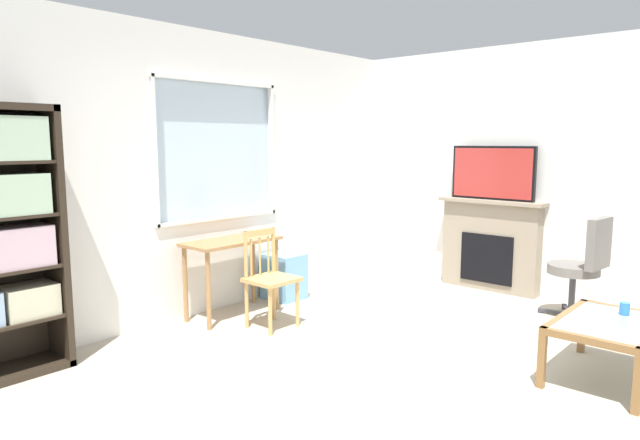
{
  "coord_description": "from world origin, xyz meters",
  "views": [
    {
      "loc": [
        -3.5,
        -2.16,
        1.7
      ],
      "look_at": [
        -0.07,
        0.87,
        1.06
      ],
      "focal_mm": 31.55,
      "sensor_mm": 36.0,
      "label": 1
    }
  ],
  "objects_px": {
    "tv": "(493,173)",
    "sippy_cup": "(625,308)",
    "plastic_drawer_unit": "(284,276)",
    "wooden_chair": "(269,277)",
    "coffee_table": "(608,329)",
    "desk_under_window": "(232,253)",
    "office_chair": "(583,263)",
    "fireplace": "(490,245)"
  },
  "relations": [
    {
      "from": "wooden_chair",
      "to": "office_chair",
      "type": "xyz_separation_m",
      "value": [
        2.13,
        -2.1,
        0.09
      ]
    },
    {
      "from": "fireplace",
      "to": "office_chair",
      "type": "distance_m",
      "value": 1.24
    },
    {
      "from": "plastic_drawer_unit",
      "to": "coffee_table",
      "type": "height_order",
      "value": "plastic_drawer_unit"
    },
    {
      "from": "desk_under_window",
      "to": "plastic_drawer_unit",
      "type": "relative_size",
      "value": 1.93
    },
    {
      "from": "wooden_chair",
      "to": "sippy_cup",
      "type": "xyz_separation_m",
      "value": [
        1.03,
        -2.72,
        0.02
      ]
    },
    {
      "from": "office_chair",
      "to": "sippy_cup",
      "type": "height_order",
      "value": "office_chair"
    },
    {
      "from": "desk_under_window",
      "to": "sippy_cup",
      "type": "distance_m",
      "value": 3.4
    },
    {
      "from": "tv",
      "to": "plastic_drawer_unit",
      "type": "bearing_deg",
      "value": 140.27
    },
    {
      "from": "sippy_cup",
      "to": "plastic_drawer_unit",
      "type": "bearing_deg",
      "value": 94.89
    },
    {
      "from": "fireplace",
      "to": "sippy_cup",
      "type": "xyz_separation_m",
      "value": [
        -1.56,
        -1.77,
        -0.05
      ]
    },
    {
      "from": "desk_under_window",
      "to": "fireplace",
      "type": "height_order",
      "value": "fireplace"
    },
    {
      "from": "wooden_chair",
      "to": "coffee_table",
      "type": "distance_m",
      "value": 2.79
    },
    {
      "from": "wooden_chair",
      "to": "plastic_drawer_unit",
      "type": "distance_m",
      "value": 0.96
    },
    {
      "from": "wooden_chair",
      "to": "tv",
      "type": "xyz_separation_m",
      "value": [
        2.58,
        -0.95,
        0.89
      ]
    },
    {
      "from": "plastic_drawer_unit",
      "to": "sippy_cup",
      "type": "xyz_separation_m",
      "value": [
        0.28,
        -3.28,
        0.23
      ]
    },
    {
      "from": "plastic_drawer_unit",
      "to": "fireplace",
      "type": "xyz_separation_m",
      "value": [
        1.84,
        -1.52,
        0.28
      ]
    },
    {
      "from": "tv",
      "to": "sippy_cup",
      "type": "xyz_separation_m",
      "value": [
        -1.54,
        -1.77,
        -0.87
      ]
    },
    {
      "from": "desk_under_window",
      "to": "office_chair",
      "type": "height_order",
      "value": "office_chair"
    },
    {
      "from": "tv",
      "to": "desk_under_window",
      "type": "bearing_deg",
      "value": 150.44
    },
    {
      "from": "coffee_table",
      "to": "sippy_cup",
      "type": "xyz_separation_m",
      "value": [
        0.25,
        -0.04,
        0.11
      ]
    },
    {
      "from": "coffee_table",
      "to": "office_chair",
      "type": "bearing_deg",
      "value": 23.36
    },
    {
      "from": "desk_under_window",
      "to": "wooden_chair",
      "type": "xyz_separation_m",
      "value": [
        0.01,
        -0.51,
        -0.16
      ]
    },
    {
      "from": "plastic_drawer_unit",
      "to": "desk_under_window",
      "type": "bearing_deg",
      "value": -176.24
    },
    {
      "from": "plastic_drawer_unit",
      "to": "fireplace",
      "type": "relative_size",
      "value": 0.41
    },
    {
      "from": "wooden_chair",
      "to": "plastic_drawer_unit",
      "type": "bearing_deg",
      "value": 36.89
    },
    {
      "from": "desk_under_window",
      "to": "tv",
      "type": "bearing_deg",
      "value": -29.56
    },
    {
      "from": "plastic_drawer_unit",
      "to": "office_chair",
      "type": "height_order",
      "value": "office_chair"
    },
    {
      "from": "sippy_cup",
      "to": "desk_under_window",
      "type": "bearing_deg",
      "value": 107.85
    },
    {
      "from": "fireplace",
      "to": "desk_under_window",
      "type": "bearing_deg",
      "value": 150.61
    },
    {
      "from": "desk_under_window",
      "to": "sippy_cup",
      "type": "bearing_deg",
      "value": -72.15
    },
    {
      "from": "plastic_drawer_unit",
      "to": "sippy_cup",
      "type": "distance_m",
      "value": 3.3
    },
    {
      "from": "wooden_chair",
      "to": "office_chair",
      "type": "relative_size",
      "value": 0.9
    },
    {
      "from": "plastic_drawer_unit",
      "to": "tv",
      "type": "xyz_separation_m",
      "value": [
        1.82,
        -1.52,
        1.1
      ]
    },
    {
      "from": "wooden_chair",
      "to": "plastic_drawer_unit",
      "type": "xyz_separation_m",
      "value": [
        0.75,
        0.56,
        -0.22
      ]
    },
    {
      "from": "office_chair",
      "to": "coffee_table",
      "type": "bearing_deg",
      "value": -156.64
    },
    {
      "from": "fireplace",
      "to": "coffee_table",
      "type": "distance_m",
      "value": 2.5
    },
    {
      "from": "plastic_drawer_unit",
      "to": "wooden_chair",
      "type": "bearing_deg",
      "value": -143.11
    },
    {
      "from": "wooden_chair",
      "to": "sippy_cup",
      "type": "bearing_deg",
      "value": -69.22
    },
    {
      "from": "office_chair",
      "to": "tv",
      "type": "bearing_deg",
      "value": 68.74
    },
    {
      "from": "wooden_chair",
      "to": "office_chair",
      "type": "distance_m",
      "value": 2.99
    },
    {
      "from": "fireplace",
      "to": "tv",
      "type": "relative_size",
      "value": 1.26
    },
    {
      "from": "wooden_chair",
      "to": "coffee_table",
      "type": "xyz_separation_m",
      "value": [
        0.79,
        -2.68,
        -0.09
      ]
    }
  ]
}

